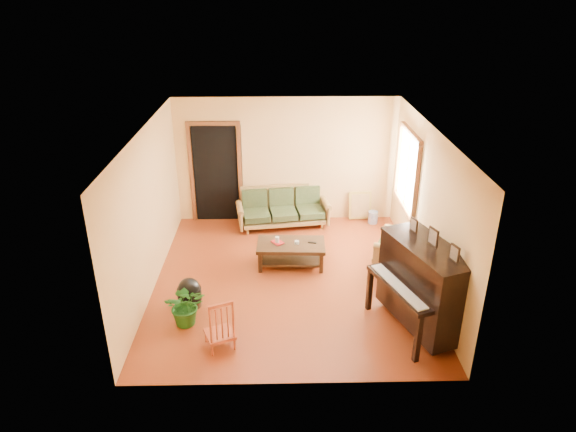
{
  "coord_description": "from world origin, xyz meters",
  "views": [
    {
      "loc": [
        -0.18,
        -7.53,
        4.65
      ],
      "look_at": [
        -0.01,
        0.2,
        1.1
      ],
      "focal_mm": 32.0,
      "sensor_mm": 36.0,
      "label": 1
    }
  ],
  "objects_px": {
    "red_chair": "(219,322)",
    "ceramic_crock": "(373,217)",
    "sofa": "(283,208)",
    "footstool": "(190,296)",
    "coffee_table": "(291,254)",
    "potted_plant": "(186,305)",
    "armchair": "(397,243)",
    "piano": "(424,287)"
  },
  "relations": [
    {
      "from": "sofa",
      "to": "footstool",
      "type": "relative_size",
      "value": 4.95
    },
    {
      "from": "footstool",
      "to": "potted_plant",
      "type": "xyz_separation_m",
      "value": [
        0.03,
        -0.47,
        0.15
      ]
    },
    {
      "from": "coffee_table",
      "to": "red_chair",
      "type": "distance_m",
      "value": 2.47
    },
    {
      "from": "piano",
      "to": "potted_plant",
      "type": "distance_m",
      "value": 3.45
    },
    {
      "from": "potted_plant",
      "to": "footstool",
      "type": "bearing_deg",
      "value": 93.9
    },
    {
      "from": "potted_plant",
      "to": "sofa",
      "type": "bearing_deg",
      "value": 66.18
    },
    {
      "from": "footstool",
      "to": "ceramic_crock",
      "type": "bearing_deg",
      "value": 41.11
    },
    {
      "from": "coffee_table",
      "to": "footstool",
      "type": "height_order",
      "value": "coffee_table"
    },
    {
      "from": "piano",
      "to": "armchair",
      "type": "bearing_deg",
      "value": 69.46
    },
    {
      "from": "sofa",
      "to": "armchair",
      "type": "bearing_deg",
      "value": -47.32
    },
    {
      "from": "sofa",
      "to": "red_chair",
      "type": "bearing_deg",
      "value": -111.73
    },
    {
      "from": "sofa",
      "to": "coffee_table",
      "type": "distance_m",
      "value": 1.64
    },
    {
      "from": "piano",
      "to": "coffee_table",
      "type": "bearing_deg",
      "value": 115.73
    },
    {
      "from": "piano",
      "to": "footstool",
      "type": "distance_m",
      "value": 3.55
    },
    {
      "from": "armchair",
      "to": "piano",
      "type": "xyz_separation_m",
      "value": [
        -0.03,
        -1.82,
        0.25
      ]
    },
    {
      "from": "coffee_table",
      "to": "armchair",
      "type": "distance_m",
      "value": 1.89
    },
    {
      "from": "coffee_table",
      "to": "red_chair",
      "type": "bearing_deg",
      "value": -115.24
    },
    {
      "from": "footstool",
      "to": "red_chair",
      "type": "xyz_separation_m",
      "value": [
        0.57,
        -0.99,
        0.22
      ]
    },
    {
      "from": "sofa",
      "to": "piano",
      "type": "bearing_deg",
      "value": -68.43
    },
    {
      "from": "ceramic_crock",
      "to": "potted_plant",
      "type": "height_order",
      "value": "potted_plant"
    },
    {
      "from": "red_chair",
      "to": "potted_plant",
      "type": "bearing_deg",
      "value": 113.19
    },
    {
      "from": "piano",
      "to": "sofa",
      "type": "bearing_deg",
      "value": 100.03
    },
    {
      "from": "piano",
      "to": "potted_plant",
      "type": "height_order",
      "value": "piano"
    },
    {
      "from": "coffee_table",
      "to": "footstool",
      "type": "relative_size",
      "value": 3.19
    },
    {
      "from": "red_chair",
      "to": "potted_plant",
      "type": "relative_size",
      "value": 1.22
    },
    {
      "from": "sofa",
      "to": "armchair",
      "type": "relative_size",
      "value": 2.2
    },
    {
      "from": "armchair",
      "to": "footstool",
      "type": "height_order",
      "value": "armchair"
    },
    {
      "from": "red_chair",
      "to": "footstool",
      "type": "bearing_deg",
      "value": 97.32
    },
    {
      "from": "footstool",
      "to": "ceramic_crock",
      "type": "distance_m",
      "value": 4.5
    },
    {
      "from": "footstool",
      "to": "potted_plant",
      "type": "relative_size",
      "value": 0.57
    },
    {
      "from": "coffee_table",
      "to": "potted_plant",
      "type": "height_order",
      "value": "potted_plant"
    },
    {
      "from": "red_chair",
      "to": "piano",
      "type": "bearing_deg",
      "value": -14.64
    },
    {
      "from": "potted_plant",
      "to": "coffee_table",
      "type": "bearing_deg",
      "value": 47.0
    },
    {
      "from": "red_chair",
      "to": "ceramic_crock",
      "type": "xyz_separation_m",
      "value": [
        2.82,
        3.95,
        -0.27
      ]
    },
    {
      "from": "sofa",
      "to": "coffee_table",
      "type": "bearing_deg",
      "value": -94.0
    },
    {
      "from": "armchair",
      "to": "red_chair",
      "type": "xyz_separation_m",
      "value": [
        -2.93,
        -2.22,
        -0.02
      ]
    },
    {
      "from": "red_chair",
      "to": "ceramic_crock",
      "type": "bearing_deg",
      "value": 31.97
    },
    {
      "from": "potted_plant",
      "to": "ceramic_crock",
      "type": "bearing_deg",
      "value": 45.58
    },
    {
      "from": "sofa",
      "to": "potted_plant",
      "type": "height_order",
      "value": "sofa"
    },
    {
      "from": "armchair",
      "to": "piano",
      "type": "bearing_deg",
      "value": -66.42
    },
    {
      "from": "sofa",
      "to": "ceramic_crock",
      "type": "relative_size",
      "value": 7.26
    },
    {
      "from": "sofa",
      "to": "ceramic_crock",
      "type": "distance_m",
      "value": 1.91
    }
  ]
}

